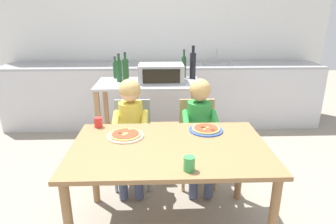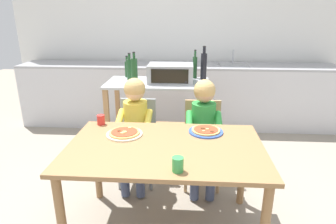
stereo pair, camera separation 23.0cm
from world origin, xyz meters
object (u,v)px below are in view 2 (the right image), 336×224
bottle_squat_spirits (134,71)px  pizza_plate_cream (124,133)px  bottle_slim_sauce (130,69)px  drinking_cup_green (178,164)px  dining_table (165,157)px  kitchen_island_cart (158,107)px  dining_chair_left (138,135)px  child_in_yellow_shirt (135,120)px  bottle_clear_vinegar (127,69)px  bottle_tall_green_wine (204,65)px  drinking_cup_red (101,120)px  toaster_oven (171,73)px  dining_chair_right (202,137)px  bottle_brown_beer (195,67)px  pizza_plate_blue_rimmed (206,131)px  child_in_green_shirt (204,123)px

bottle_squat_spirits → pizza_plate_cream: bottle_squat_spirits is taller
bottle_slim_sauce → drinking_cup_green: 1.78m
dining_table → kitchen_island_cart: bearing=98.0°
drinking_cup_green → dining_chair_left: bearing=111.9°
bottle_squat_spirits → child_in_yellow_shirt: 0.62m
bottle_clear_vinegar → pizza_plate_cream: bearing=-79.9°
dining_chair_left → pizza_plate_cream: bearing=-90.0°
bottle_clear_vinegar → bottle_squat_spirits: 0.43m
bottle_slim_sauce → dining_table: size_ratio=0.22×
bottle_tall_green_wine → drinking_cup_green: size_ratio=4.13×
drinking_cup_red → dining_chair_left: bearing=55.4°
child_in_yellow_shirt → drinking_cup_red: bearing=-136.2°
toaster_oven → child_in_yellow_shirt: (-0.29, -0.66, -0.31)m
toaster_oven → bottle_tall_green_wine: size_ratio=1.29×
dining_table → drinking_cup_red: drinking_cup_red is taller
dining_chair_right → dining_table: bearing=-112.8°
kitchen_island_cart → dining_chair_left: size_ratio=1.40×
bottle_clear_vinegar → drinking_cup_red: bearing=-90.2°
bottle_brown_beer → bottle_clear_vinegar: bottle_brown_beer is taller
dining_chair_right → child_in_yellow_shirt: child_in_yellow_shirt is taller
bottle_clear_vinegar → bottle_tall_green_wine: size_ratio=0.67×
dining_chair_left → dining_chair_right: 0.63m
bottle_clear_vinegar → pizza_plate_blue_rimmed: (0.87, -1.23, -0.25)m
toaster_oven → bottle_clear_vinegar: bottle_clear_vinegar is taller
dining_chair_right → pizza_plate_blue_rimmed: bearing=-90.0°
bottle_squat_spirits → child_in_yellow_shirt: (0.08, -0.50, -0.35)m
toaster_oven → bottle_brown_beer: size_ratio=1.49×
kitchen_island_cart → dining_chair_right: (0.48, -0.55, -0.11)m
bottle_tall_green_wine → bottle_slim_sauce: bearing=-171.3°
toaster_oven → bottle_brown_beer: (0.27, 0.23, 0.03)m
pizza_plate_cream → drinking_cup_green: size_ratio=3.06×
kitchen_island_cart → bottle_squat_spirits: bearing=-145.2°
drinking_cup_green → dining_table: bearing=106.7°
bottle_squat_spirits → pizza_plate_cream: size_ratio=1.25×
bottle_tall_green_wine → dining_chair_right: bottle_tall_green_wine is taller
dining_table → pizza_plate_blue_rimmed: size_ratio=5.20×
kitchen_island_cart → toaster_oven: bearing=3.8°
drinking_cup_green → bottle_clear_vinegar: bearing=109.9°
bottle_clear_vinegar → child_in_green_shirt: 1.29m
bottle_slim_sauce → drinking_cup_red: size_ratio=3.72×
bottle_clear_vinegar → child_in_yellow_shirt: size_ratio=0.24×
bottle_tall_green_wine → pizza_plate_cream: size_ratio=1.35×
dining_chair_right → child_in_yellow_shirt: 0.67m
drinking_cup_red → bottle_tall_green_wine: bearing=50.0°
dining_chair_left → drinking_cup_green: (0.43, -1.07, 0.29)m
drinking_cup_green → drinking_cup_red: drinking_cup_green is taller
bottle_squat_spirits → child_in_green_shirt: bearing=-35.7°
dining_table → dining_chair_right: bearing=67.2°
bottle_squat_spirits → pizza_plate_blue_rimmed: 1.14m
dining_chair_left → bottle_squat_spirits: bearing=101.5°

